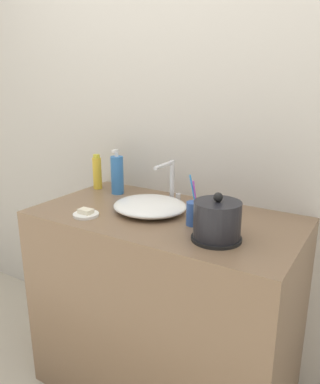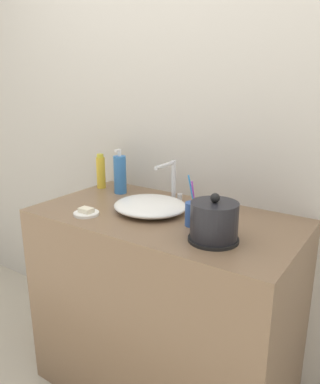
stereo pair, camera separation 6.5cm
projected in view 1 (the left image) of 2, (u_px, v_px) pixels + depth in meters
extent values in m
cube|color=beige|center=(200.00, 118.00, 1.79)|extent=(6.00, 0.04, 2.60)
cube|color=brown|center=(164.00, 306.00, 1.76)|extent=(1.16, 0.62, 0.91)
ellipsoid|color=white|center=(150.00, 206.00, 1.66)|extent=(0.33, 0.31, 0.06)
cylinder|color=silver|center=(172.00, 181.00, 1.80)|extent=(0.02, 0.02, 0.20)
cylinder|color=silver|center=(164.00, 165.00, 1.71)|extent=(0.02, 0.15, 0.02)
cylinder|color=silver|center=(178.00, 198.00, 1.80)|extent=(0.02, 0.02, 0.04)
cylinder|color=black|center=(216.00, 238.00, 1.37)|extent=(0.19, 0.19, 0.01)
cylinder|color=black|center=(217.00, 221.00, 1.35)|extent=(0.17, 0.17, 0.15)
sphere|color=black|center=(218.00, 197.00, 1.32)|extent=(0.03, 0.03, 0.03)
cylinder|color=#2D519E|center=(194.00, 214.00, 1.50)|extent=(0.06, 0.06, 0.10)
cylinder|color=#338CE0|center=(194.00, 196.00, 1.47)|extent=(0.04, 0.02, 0.17)
cylinder|color=#B24CCC|center=(195.00, 199.00, 1.47)|extent=(0.02, 0.03, 0.15)
cylinder|color=#3370B7|center=(117.00, 175.00, 1.91)|extent=(0.06, 0.06, 0.19)
cylinder|color=white|center=(117.00, 154.00, 1.88)|extent=(0.02, 0.02, 0.02)
cube|color=white|center=(115.00, 151.00, 1.87)|extent=(0.02, 0.04, 0.01)
cylinder|color=gold|center=(97.00, 173.00, 2.01)|extent=(0.05, 0.05, 0.17)
cylinder|color=gold|center=(96.00, 156.00, 1.98)|extent=(0.04, 0.04, 0.02)
cylinder|color=white|center=(86.00, 215.00, 1.61)|extent=(0.11, 0.11, 0.01)
cube|color=#EFE5C6|center=(86.00, 211.00, 1.61)|extent=(0.06, 0.04, 0.02)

